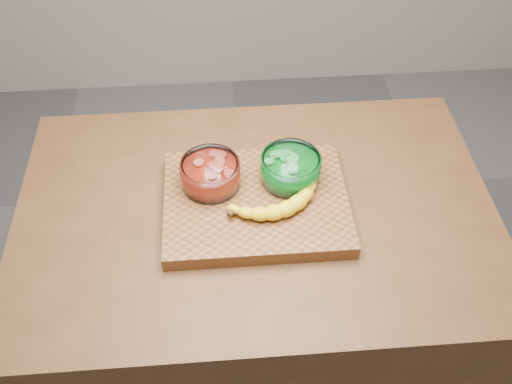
{
  "coord_description": "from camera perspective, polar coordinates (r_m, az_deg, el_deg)",
  "views": [
    {
      "loc": [
        -0.07,
        -0.93,
        1.98
      ],
      "look_at": [
        0.0,
        0.0,
        0.96
      ],
      "focal_mm": 40.0,
      "sensor_mm": 36.0,
      "label": 1
    }
  ],
  "objects": [
    {
      "name": "bowl_green",
      "position": [
        1.42,
        3.47,
        2.34
      ],
      "size": [
        0.15,
        0.15,
        0.07
      ],
      "color": "white",
      "rests_on": "cutting_board"
    },
    {
      "name": "banana",
      "position": [
        1.37,
        1.84,
        -0.33
      ],
      "size": [
        0.26,
        0.18,
        0.04
      ],
      "primitive_type": null,
      "color": "yellow",
      "rests_on": "cutting_board"
    },
    {
      "name": "counter",
      "position": [
        1.79,
        0.0,
        -11.11
      ],
      "size": [
        1.2,
        0.8,
        0.9
      ],
      "primitive_type": "cube",
      "color": "#523018",
      "rests_on": "ground"
    },
    {
      "name": "bowl_red",
      "position": [
        1.41,
        -4.57,
        1.8
      ],
      "size": [
        0.15,
        0.15,
        0.07
      ],
      "color": "white",
      "rests_on": "cutting_board"
    },
    {
      "name": "cutting_board",
      "position": [
        1.41,
        0.0,
        -1.1
      ],
      "size": [
        0.45,
        0.35,
        0.04
      ],
      "primitive_type": "cube",
      "color": "brown",
      "rests_on": "counter"
    },
    {
      "name": "ground",
      "position": [
        2.19,
        0.0,
        -17.28
      ],
      "size": [
        3.5,
        3.5,
        0.0
      ],
      "primitive_type": "plane",
      "color": "#5E5E63",
      "rests_on": "ground"
    }
  ]
}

